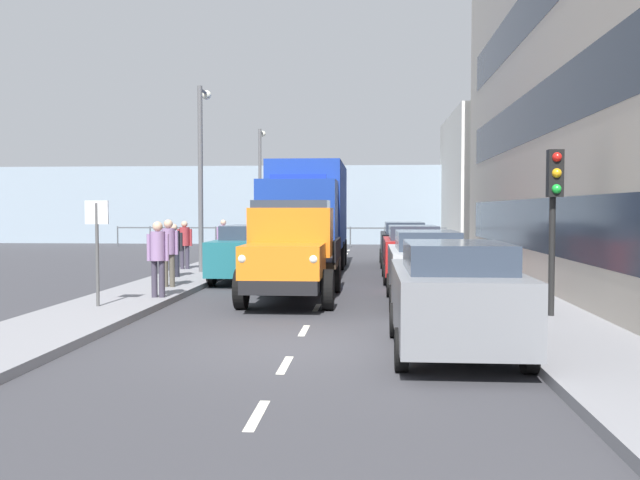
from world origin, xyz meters
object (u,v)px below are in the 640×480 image
object	(u,v)px
car_white_oppositeside_1	(278,242)
pedestrian_couple_a	(169,247)
lorry_cargo_blue	(307,213)
car_red_kerbside_2	(412,252)
car_grey_kerbside_near	(454,296)
car_teal_oppositeside_0	(251,252)
car_black_kerbside_3	(404,243)
truck_vintage_orange	(291,253)
traffic_light_near	(554,196)
car_silver_kerbside_1	(426,266)
pedestrian_with_bag	(158,253)
lamp_post_promenade	(202,161)
pedestrian_by_lamp	(223,238)
lamp_post_far	(260,178)
pedestrian_in_dark_coat	(174,246)
pedestrian_couple_b	(185,241)
street_sign	(97,234)

from	to	relation	value
car_white_oppositeside_1	pedestrian_couple_a	bearing A→B (deg)	79.73
lorry_cargo_blue	car_red_kerbside_2	distance (m)	4.69
car_grey_kerbside_near	car_teal_oppositeside_0	size ratio (longest dim) A/B	0.89
car_white_oppositeside_1	car_black_kerbside_3	bearing A→B (deg)	177.95
truck_vintage_orange	traffic_light_near	xyz separation A→B (m)	(-5.40, 2.81, 1.29)
car_black_kerbside_3	car_silver_kerbside_1	bearing A→B (deg)	90.00
car_white_oppositeside_1	pedestrian_with_bag	bearing A→B (deg)	83.56
pedestrian_couple_a	lamp_post_promenade	size ratio (longest dim) A/B	0.29
pedestrian_by_lamp	lamp_post_far	world-z (taller)	lamp_post_far
car_white_oppositeside_1	pedestrian_couple_a	xyz separation A→B (m)	(1.67, 9.22, 0.32)
car_black_kerbside_3	pedestrian_couple_a	xyz separation A→B (m)	(6.64, 9.04, 0.32)
car_red_kerbside_2	pedestrian_by_lamp	distance (m)	8.28
car_silver_kerbside_1	pedestrian_in_dark_coat	size ratio (longest dim) A/B	2.56
pedestrian_couple_a	pedestrian_couple_b	xyz separation A→B (m)	(1.07, -5.38, -0.08)
car_black_kerbside_3	pedestrian_by_lamp	xyz separation A→B (m)	(6.91, 1.10, 0.24)
car_red_kerbside_2	truck_vintage_orange	bearing A→B (deg)	57.18
car_silver_kerbside_1	lamp_post_promenade	world-z (taller)	lamp_post_promenade
car_grey_kerbside_near	lorry_cargo_blue	bearing A→B (deg)	-75.24
car_red_kerbside_2	lorry_cargo_blue	bearing A→B (deg)	-38.77
pedestrian_in_dark_coat	pedestrian_by_lamp	xyz separation A→B (m)	(-0.36, -5.29, 0.03)
lamp_post_promenade	lamp_post_far	distance (m)	12.65
traffic_light_near	lamp_post_far	size ratio (longest dim) A/B	0.52
lamp_post_far	street_sign	world-z (taller)	lamp_post_far
pedestrian_with_bag	pedestrian_couple_a	distance (m)	2.16
car_red_kerbside_2	car_teal_oppositeside_0	bearing A→B (deg)	4.56
lorry_cargo_blue	car_black_kerbside_3	bearing A→B (deg)	-141.52
street_sign	traffic_light_near	bearing A→B (deg)	175.74
car_black_kerbside_3	pedestrian_with_bag	bearing A→B (deg)	60.74
car_grey_kerbside_near	traffic_light_near	distance (m)	3.94
truck_vintage_orange	pedestrian_couple_b	world-z (taller)	truck_vintage_orange
pedestrian_couple_b	lamp_post_far	distance (m)	12.09
pedestrian_in_dark_coat	car_teal_oppositeside_0	bearing A→B (deg)	-171.46
pedestrian_in_dark_coat	lamp_post_far	world-z (taller)	lamp_post_far
pedestrian_by_lamp	traffic_light_near	distance (m)	15.36
car_white_oppositeside_1	car_grey_kerbside_near	bearing A→B (deg)	106.87
street_sign	car_black_kerbside_3	bearing A→B (deg)	-119.16
pedestrian_with_bag	lamp_post_promenade	size ratio (longest dim) A/B	0.29
pedestrian_by_lamp	lorry_cargo_blue	bearing A→B (deg)	153.17
car_black_kerbside_3	pedestrian_in_dark_coat	world-z (taller)	pedestrian_in_dark_coat
car_grey_kerbside_near	pedestrian_couple_b	size ratio (longest dim) A/B	2.41
truck_vintage_orange	car_white_oppositeside_1	world-z (taller)	truck_vintage_orange
pedestrian_couple_a	car_teal_oppositeside_0	bearing A→B (deg)	-119.17
truck_vintage_orange	traffic_light_near	bearing A→B (deg)	152.50
car_grey_kerbside_near	pedestrian_in_dark_coat	bearing A→B (deg)	-53.51
lorry_cargo_blue	car_black_kerbside_3	world-z (taller)	lorry_cargo_blue
pedestrian_with_bag	car_white_oppositeside_1	bearing A→B (deg)	-96.44
pedestrian_couple_b	lamp_post_promenade	size ratio (longest dim) A/B	0.27
pedestrian_in_dark_coat	lamp_post_promenade	size ratio (longest dim) A/B	0.27
car_red_kerbside_2	pedestrian_in_dark_coat	bearing A→B (deg)	5.83
pedestrian_by_lamp	lamp_post_far	xyz separation A→B (m)	(0.07, -9.19, 2.72)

